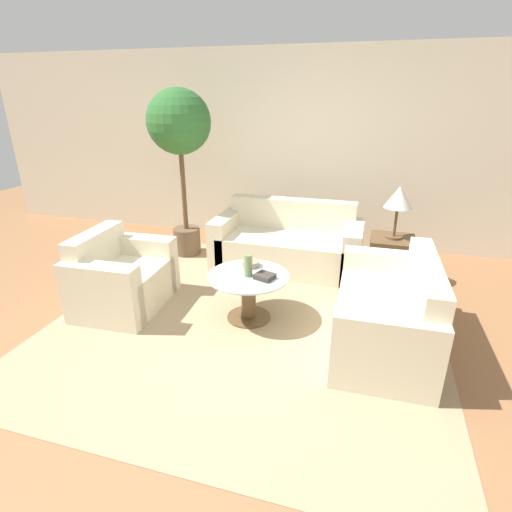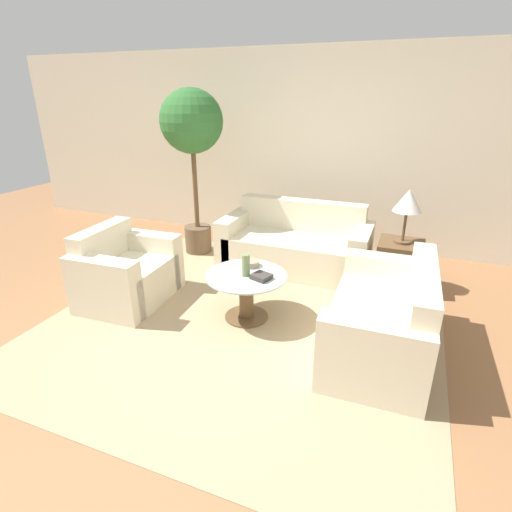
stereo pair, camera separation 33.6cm
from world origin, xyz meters
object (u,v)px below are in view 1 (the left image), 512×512
armchair (120,280)px  bowl (251,263)px  sofa_main (288,245)px  loveseat (391,316)px  table_lamp (399,199)px  potted_plant (180,133)px  vase (248,265)px  book_stack (265,276)px  coffee_table (249,291)px

armchair → bowl: bearing=-79.3°
sofa_main → loveseat: sofa_main is taller
armchair → table_lamp: bearing=-65.6°
potted_plant → vase: 2.16m
table_lamp → book_stack: bearing=-131.9°
sofa_main → book_stack: (0.07, -1.38, 0.21)m
coffee_table → bowl: bearing=101.5°
loveseat → book_stack: (-1.12, 0.04, 0.20)m
table_lamp → book_stack: size_ratio=2.87×
potted_plant → bowl: 2.04m
sofa_main → vase: sofa_main is taller
sofa_main → armchair: 2.03m
book_stack → loveseat: bearing=17.0°
loveseat → vase: 1.32m
potted_plant → book_stack: size_ratio=10.36×
book_stack → coffee_table: bearing=-172.9°
armchair → coffee_table: size_ratio=1.33×
vase → potted_plant: bearing=132.9°
loveseat → coffee_table: size_ratio=1.92×
coffee_table → book_stack: size_ratio=3.77×
bowl → table_lamp: bearing=37.6°
table_lamp → coffee_table: bearing=-136.6°
coffee_table → bowl: 0.28m
potted_plant → book_stack: potted_plant is taller
potted_plant → bowl: (1.26, -1.18, -1.08)m
book_stack → armchair: bearing=-158.5°
table_lamp → vase: bearing=-136.0°
sofa_main → bowl: sofa_main is taller
loveseat → bowl: 1.37m
loveseat → coffee_table: (-1.29, 0.07, 0.02)m
sofa_main → loveseat: size_ratio=1.22×
table_lamp → vase: 1.86m
armchair → bowl: armchair is taller
coffee_table → vase: (0.00, -0.02, 0.27)m
loveseat → potted_plant: size_ratio=0.70×
loveseat → potted_plant: (-2.58, 1.45, 1.29)m
sofa_main → book_stack: 1.40m
coffee_table → potted_plant: bearing=133.2°
coffee_table → vase: vase is taller
potted_plant → bowl: size_ratio=12.10×
sofa_main → potted_plant: size_ratio=0.85×
coffee_table → loveseat: bearing=-3.1°
loveseat → vase: loveseat is taller
vase → book_stack: bearing=-5.2°
armchair → table_lamp: (2.64, 1.34, 0.69)m
potted_plant → coffee_table: bearing=-46.8°
table_lamp → book_stack: 1.78m
armchair → potted_plant: size_ratio=0.48×
table_lamp → sofa_main: bearing=174.7°
book_stack → sofa_main: bearing=111.8°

